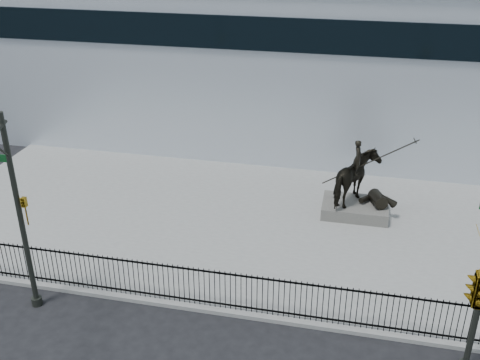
# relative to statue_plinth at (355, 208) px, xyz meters

# --- Properties ---
(ground) EXTENTS (120.00, 120.00, 0.00)m
(ground) POSITION_rel_statue_plinth_xyz_m (-3.46, -8.83, -0.42)
(ground) COLOR black
(ground) RESTS_ON ground
(plaza) EXTENTS (30.00, 12.00, 0.15)m
(plaza) POSITION_rel_statue_plinth_xyz_m (-3.46, -1.83, -0.34)
(plaza) COLOR gray
(plaza) RESTS_ON ground
(building) EXTENTS (44.00, 14.00, 9.00)m
(building) POSITION_rel_statue_plinth_xyz_m (-3.46, 11.17, 4.08)
(building) COLOR silver
(building) RESTS_ON ground
(picket_fence) EXTENTS (22.10, 0.10, 1.50)m
(picket_fence) POSITION_rel_statue_plinth_xyz_m (-3.46, -7.58, 0.49)
(picket_fence) COLOR black
(picket_fence) RESTS_ON plaza
(statue_plinth) EXTENTS (2.86, 1.97, 0.53)m
(statue_plinth) POSITION_rel_statue_plinth_xyz_m (0.00, 0.00, 0.00)
(statue_plinth) COLOR #53514C
(statue_plinth) RESTS_ON plaza
(equestrian_statue) EXTENTS (3.65, 2.26, 3.09)m
(equestrian_statue) POSITION_rel_statue_plinth_xyz_m (0.05, 0.00, 1.39)
(equestrian_statue) COLOR black
(equestrian_statue) RESTS_ON statue_plinth
(traffic_signal_left) EXTENTS (1.52, 4.84, 7.00)m
(traffic_signal_left) POSITION_rel_statue_plinth_xyz_m (-10.21, -9.45, 3.61)
(traffic_signal_left) COLOR #252823
(traffic_signal_left) RESTS_ON ground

